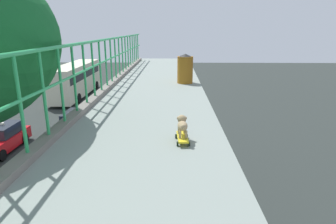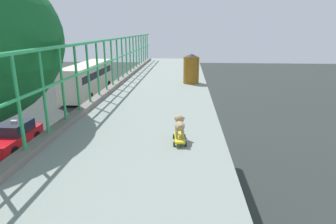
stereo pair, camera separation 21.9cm
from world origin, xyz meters
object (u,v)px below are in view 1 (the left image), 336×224
car_blue_seventh (77,122)px  small_dog (182,124)px  toy_skateboard (182,137)px  city_bus (76,79)px  litter_bin (185,68)px  car_black_fifth (37,168)px  car_red_taxi_sixth (1,139)px

car_blue_seventh → small_dog: (6.91, -15.01, 4.98)m
car_blue_seventh → toy_skateboard: toy_skateboard is taller
car_blue_seventh → city_bus: city_bus is taller
car_blue_seventh → litter_bin: size_ratio=5.12×
toy_skateboard → small_dog: small_dog is taller
toy_skateboard → city_bus: bearing=112.1°
toy_skateboard → small_dog: (-0.00, 0.04, 0.19)m
car_black_fifth → car_red_taxi_sixth: car_red_taxi_sixth is taller
car_black_fifth → small_dog: size_ratio=11.48×
city_bus → car_blue_seventh: bearing=-71.6°
city_bus → litter_bin: litter_bin is taller
car_red_taxi_sixth → litter_bin: (10.52, -7.04, 5.15)m
car_blue_seventh → city_bus: (-3.62, 10.89, 1.22)m
car_black_fifth → car_red_taxi_sixth: size_ratio=1.00×
car_red_taxi_sixth → city_bus: bearing=90.9°
car_blue_seventh → litter_bin: litter_bin is taller
car_blue_seventh → city_bus: size_ratio=0.41×
car_black_fifth → car_blue_seventh: bearing=92.4°
small_dog → toy_skateboard: bearing=-87.3°
car_black_fifth → toy_skateboard: (6.63, -8.35, 4.87)m
toy_skateboard → litter_bin: size_ratio=0.53×
car_black_fifth → city_bus: (-3.91, 17.59, 1.29)m
city_bus → small_dog: 28.21m
small_dog → city_bus: bearing=112.1°
car_red_taxi_sixth → car_blue_seventh: bearing=44.8°
toy_skateboard → litter_bin: (0.20, 4.62, 0.37)m
car_black_fifth → toy_skateboard: 11.72m
city_bus → small_dog: (10.53, -25.90, 3.76)m
car_red_taxi_sixth → litter_bin: bearing=-33.8°
car_red_taxi_sixth → toy_skateboard: bearing=-48.5°
car_black_fifth → toy_skateboard: bearing=-51.6°
car_black_fifth → car_red_taxi_sixth: (-3.69, 3.32, 0.09)m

